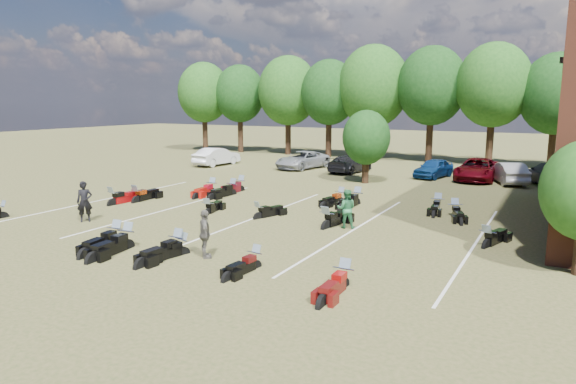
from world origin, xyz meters
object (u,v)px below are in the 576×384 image
Objects in this scene: person_black at (85,202)px; motorcycle_3 at (127,249)px; car_4 at (434,168)px; motorcycle_0 at (3,218)px; car_0 at (213,155)px; motorcycle_7 at (113,205)px; person_green at (346,209)px; person_grey at (205,234)px; motorcycle_14 at (240,191)px.

person_black is 0.76× the size of motorcycle_3.
car_4 is 1.94× the size of motorcycle_0.
car_0 is 19.57m from motorcycle_7.
person_grey is at bearing 48.66° from person_green.
person_black reaches higher than person_grey.
car_0 is 15.60m from motorcycle_14.
car_4 is at bearing -108.05° from person_green.
person_green is 0.98× the size of person_grey.
person_black is 0.75× the size of motorcycle_7.
car_4 is 2.35× the size of person_green.
person_black is at bearing 149.05° from motorcycle_3.
person_grey is 12.50m from motorcycle_0.
car_4 is 2.14× the size of person_black.
car_4 is 2.31× the size of person_grey.
person_green reaches higher than motorcycle_3.
car_0 reaches higher than motorcycle_0.
person_black is at bearing 4.42° from person_green.
car_4 is 27.60m from motorcycle_0.
motorcycle_7 is (-12.85, -18.34, -0.69)m from car_4.
car_0 is 23.46m from motorcycle_0.
motorcycle_3 reaches higher than motorcycle_14.
person_green is 10.85m from motorcycle_14.
motorcycle_7 reaches higher than motorcycle_0.
person_grey is at bearing 2.15° from motorcycle_3.
motorcycle_3 is at bearing 55.01° from person_grey.
car_4 reaches higher than motorcycle_0.
person_black is 12.00m from person_green.
motorcycle_14 is at bearing 70.49° from motorcycle_0.
person_black is 1.08× the size of person_grey.
person_grey is (-2.76, -6.47, 0.02)m from person_green.
motorcycle_7 reaches higher than motorcycle_14.
person_grey reaches higher than person_green.
car_0 is 1.02× the size of car_4.
car_4 is at bearing 16.30° from person_black.
motorcycle_14 is (1.80, 10.20, -0.95)m from person_black.
car_0 is at bearing -65.70° from motorcycle_7.
motorcycle_7 is at bearing 134.28° from motorcycle_3.
motorcycle_7 is (-6.81, 5.68, 0.00)m from motorcycle_3.
motorcycle_3 reaches higher than motorcycle_0.
motorcycle_0 is 0.83× the size of motorcycle_3.
person_green reaches higher than motorcycle_7.
person_grey is 0.69× the size of motorcycle_7.
motorcycle_3 is at bearing -72.05° from car_0.
motorcycle_0 is at bearing -90.53° from car_0.
motorcycle_14 is (10.58, -11.44, -0.70)m from car_0.
person_black is 5.57m from motorcycle_3.
motorcycle_14 is at bearing -49.26° from person_green.
person_black is at bearing 34.39° from person_grey.
car_0 is 2.35× the size of person_grey.
motorcycle_7 is at bearing -113.96° from motorcycle_14.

